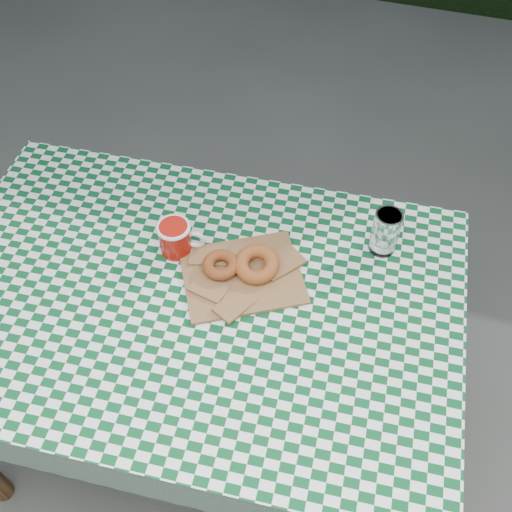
% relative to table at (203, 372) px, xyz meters
% --- Properties ---
extents(ground, '(60.00, 60.00, 0.00)m').
position_rel_table_xyz_m(ground, '(-0.14, 0.07, -0.38)').
color(ground, '#494944').
rests_on(ground, ground).
extents(table, '(1.31, 0.92, 0.75)m').
position_rel_table_xyz_m(table, '(0.00, 0.00, 0.00)').
color(table, '#4F2E1B').
rests_on(table, ground).
extents(tablecloth, '(1.34, 0.94, 0.01)m').
position_rel_table_xyz_m(tablecloth, '(0.00, -0.00, 0.38)').
color(tablecloth, '#0B4621').
rests_on(tablecloth, table).
extents(paper_bag, '(0.36, 0.34, 0.02)m').
position_rel_table_xyz_m(paper_bag, '(0.10, 0.09, 0.39)').
color(paper_bag, '#955F41').
rests_on(paper_bag, tablecloth).
extents(bagel_front, '(0.13, 0.13, 0.03)m').
position_rel_table_xyz_m(bagel_front, '(0.04, 0.09, 0.41)').
color(bagel_front, brown).
rests_on(bagel_front, paper_bag).
extents(bagel_back, '(0.11, 0.11, 0.03)m').
position_rel_table_xyz_m(bagel_back, '(0.13, 0.11, 0.41)').
color(bagel_back, '#A15121').
rests_on(bagel_back, paper_bag).
extents(coffee_mug, '(0.19, 0.19, 0.09)m').
position_rel_table_xyz_m(coffee_mug, '(-0.09, 0.13, 0.43)').
color(coffee_mug, '#A1130A').
rests_on(coffee_mug, tablecloth).
extents(drinking_glass, '(0.09, 0.09, 0.12)m').
position_rel_table_xyz_m(drinking_glass, '(0.41, 0.28, 0.44)').
color(drinking_glass, white).
rests_on(drinking_glass, tablecloth).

